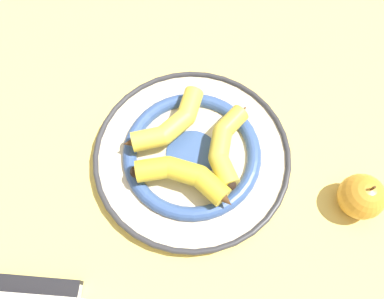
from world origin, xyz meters
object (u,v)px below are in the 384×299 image
decorative_bowl (192,155)px  banana_b (225,143)px  banana_a (170,124)px  banana_c (185,176)px  apple (361,197)px

decorative_bowl → banana_b: 0.07m
decorative_bowl → banana_a: (-0.03, -0.04, 0.04)m
decorative_bowl → banana_c: banana_c is taller
banana_c → apple: size_ratio=2.05×
banana_c → apple: 0.29m
banana_c → banana_b: bearing=-121.6°
decorative_bowl → banana_c: size_ratio=1.95×
banana_a → banana_b: size_ratio=0.88×
decorative_bowl → apple: 0.29m
decorative_bowl → banana_c: 0.07m
decorative_bowl → apple: apple is taller
banana_a → banana_c: size_ratio=0.81×
banana_a → apple: size_ratio=1.67×
banana_c → apple: (-0.02, 0.29, -0.02)m
banana_a → banana_b: (0.02, 0.10, -0.00)m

